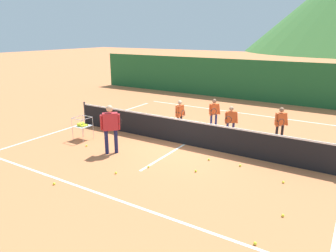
{
  "coord_description": "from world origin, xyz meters",
  "views": [
    {
      "loc": [
        5.38,
        -9.84,
        4.07
      ],
      "look_at": [
        -0.2,
        -0.87,
        0.92
      ],
      "focal_mm": 33.62,
      "sensor_mm": 36.0,
      "label": 1
    }
  ],
  "objects": [
    {
      "name": "tennis_ball_3",
      "position": [
        -1.48,
        -4.8,
        0.03
      ],
      "size": [
        0.07,
        0.07,
        0.07
      ],
      "primitive_type": "sphere",
      "color": "yellow",
      "rests_on": "ground"
    },
    {
      "name": "tennis_net",
      "position": [
        0.0,
        0.0,
        0.5
      ],
      "size": [
        10.51,
        0.08,
        1.05
      ],
      "color": "#333338",
      "rests_on": "ground"
    },
    {
      "name": "student_2",
      "position": [
        1.18,
        1.62,
        0.78
      ],
      "size": [
        0.5,
        0.67,
        1.3
      ],
      "color": "navy",
      "rests_on": "ground"
    },
    {
      "name": "windscreen_fence",
      "position": [
        0.0,
        9.23,
        1.24
      ],
      "size": [
        23.7,
        0.08,
        2.49
      ],
      "primitive_type": "cube",
      "color": "#1E5B2D",
      "rests_on": "ground"
    },
    {
      "name": "tennis_ball_7",
      "position": [
        0.07,
        -2.47,
        0.03
      ],
      "size": [
        0.07,
        0.07,
        0.07
      ],
      "primitive_type": "sphere",
      "color": "yellow",
      "rests_on": "ground"
    },
    {
      "name": "tennis_ball_1",
      "position": [
        4.04,
        -4.39,
        0.03
      ],
      "size": [
        0.07,
        0.07,
        0.07
      ],
      "primitive_type": "sphere",
      "color": "yellow",
      "rests_on": "ground"
    },
    {
      "name": "tennis_ball_8",
      "position": [
        -0.49,
        -3.35,
        0.03
      ],
      "size": [
        0.07,
        0.07,
        0.07
      ],
      "primitive_type": "sphere",
      "color": "yellow",
      "rests_on": "ground"
    },
    {
      "name": "ground_plane",
      "position": [
        0.0,
        0.0,
        0.0
      ],
      "size": [
        120.0,
        120.0,
        0.0
      ],
      "primitive_type": "plane",
      "color": "#C67042"
    },
    {
      "name": "tennis_ball_6",
      "position": [
        1.44,
        -0.94,
        0.03
      ],
      "size": [
        0.07,
        0.07,
        0.07
      ],
      "primitive_type": "sphere",
      "color": "yellow",
      "rests_on": "ground"
    },
    {
      "name": "tennis_ball_2",
      "position": [
        4.29,
        -3.07,
        0.03
      ],
      "size": [
        0.07,
        0.07,
        0.07
      ],
      "primitive_type": "sphere",
      "color": "yellow",
      "rests_on": "ground"
    },
    {
      "name": "student_1",
      "position": [
        0.08,
        2.47,
        0.79
      ],
      "size": [
        0.44,
        0.72,
        1.32
      ],
      "color": "navy",
      "rests_on": "ground"
    },
    {
      "name": "ball_cart",
      "position": [
        -3.71,
        -1.6,
        0.59
      ],
      "size": [
        0.58,
        0.58,
        0.9
      ],
      "color": "#B7B7BC",
      "rests_on": "ground"
    },
    {
      "name": "tennis_ball_0",
      "position": [
        -2.98,
        -2.12,
        0.03
      ],
      "size": [
        0.07,
        0.07,
        0.07
      ],
      "primitive_type": "sphere",
      "color": "yellow",
      "rests_on": "ground"
    },
    {
      "name": "line_service_center",
      "position": [
        0.0,
        0.0,
        0.0
      ],
      "size": [
        0.08,
        5.63,
        0.01
      ],
      "primitive_type": "cube",
      "color": "white",
      "rests_on": "ground"
    },
    {
      "name": "student_3",
      "position": [
        2.95,
        2.2,
        0.82
      ],
      "size": [
        0.48,
        0.72,
        1.36
      ],
      "color": "black",
      "rests_on": "ground"
    },
    {
      "name": "tennis_ball_4",
      "position": [
        1.48,
        -1.97,
        0.03
      ],
      "size": [
        0.07,
        0.07,
        0.07
      ],
      "primitive_type": "sphere",
      "color": "yellow",
      "rests_on": "ground"
    },
    {
      "name": "student_0",
      "position": [
        -1.01,
        1.4,
        0.8
      ],
      "size": [
        0.41,
        0.64,
        1.34
      ],
      "color": "black",
      "rests_on": "ground"
    },
    {
      "name": "line_baseline_far",
      "position": [
        0.0,
        5.81,
        0.0
      ],
      "size": [
        10.77,
        0.08,
        0.01
      ],
      "primitive_type": "cube",
      "color": "white",
      "rests_on": "ground"
    },
    {
      "name": "line_sideline_west",
      "position": [
        -5.39,
        0.0,
        0.0
      ],
      "size": [
        0.08,
        10.32,
        0.01
      ],
      "primitive_type": "cube",
      "color": "white",
      "rests_on": "ground"
    },
    {
      "name": "line_baseline_near",
      "position": [
        0.0,
        -4.5,
        0.0
      ],
      "size": [
        10.77,
        0.08,
        0.01
      ],
      "primitive_type": "cube",
      "color": "white",
      "rests_on": "ground"
    },
    {
      "name": "tennis_ball_9",
      "position": [
        3.91,
        -1.33,
        0.03
      ],
      "size": [
        0.07,
        0.07,
        0.07
      ],
      "primitive_type": "sphere",
      "color": "yellow",
      "rests_on": "ground"
    },
    {
      "name": "tennis_ball_5",
      "position": [
        2.49,
        -0.86,
        0.03
      ],
      "size": [
        0.07,
        0.07,
        0.07
      ],
      "primitive_type": "sphere",
      "color": "yellow",
      "rests_on": "ground"
    },
    {
      "name": "instructor",
      "position": [
        -1.74,
        -2.11,
        1.03
      ],
      "size": [
        0.63,
        0.81,
        1.72
      ],
      "color": "#191E4C",
      "rests_on": "ground"
    }
  ]
}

